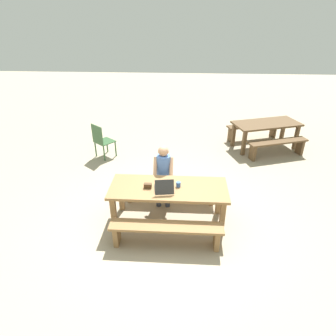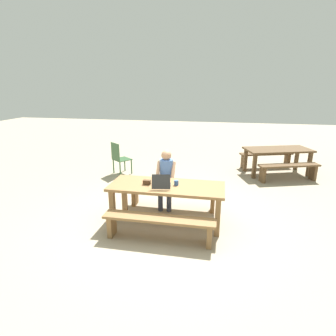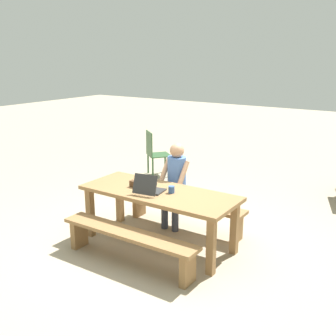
# 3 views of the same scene
# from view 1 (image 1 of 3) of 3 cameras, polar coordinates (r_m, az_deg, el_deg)

# --- Properties ---
(ground_plane) EXTENTS (30.00, 30.00, 0.00)m
(ground_plane) POSITION_cam_1_polar(r_m,az_deg,el_deg) (5.52, 0.09, -10.41)
(ground_plane) COLOR tan
(picnic_table_front) EXTENTS (2.09, 0.83, 0.75)m
(picnic_table_front) POSITION_cam_1_polar(r_m,az_deg,el_deg) (5.14, 0.10, -4.80)
(picnic_table_front) COLOR olive
(picnic_table_front) RESTS_ON ground
(bench_near) EXTENTS (1.86, 0.30, 0.42)m
(bench_near) POSITION_cam_1_polar(r_m,az_deg,el_deg) (4.81, -0.37, -12.24)
(bench_near) COLOR olive
(bench_near) RESTS_ON ground
(bench_far) EXTENTS (1.86, 0.30, 0.42)m
(bench_far) POSITION_cam_1_polar(r_m,az_deg,el_deg) (5.85, 0.47, -3.96)
(bench_far) COLOR olive
(bench_far) RESTS_ON ground
(laptop) EXTENTS (0.37, 0.39, 0.26)m
(laptop) POSITION_cam_1_polar(r_m,az_deg,el_deg) (4.95, -0.79, -3.96)
(laptop) COLOR #2D2D2D
(laptop) RESTS_ON picnic_table_front
(small_pouch) EXTENTS (0.13, 0.07, 0.09)m
(small_pouch) POSITION_cam_1_polar(r_m,az_deg,el_deg) (5.05, -4.04, -3.52)
(small_pouch) COLOR #4C331E
(small_pouch) RESTS_ON picnic_table_front
(coffee_mug) EXTENTS (0.08, 0.08, 0.09)m
(coffee_mug) POSITION_cam_1_polar(r_m,az_deg,el_deg) (5.08, 2.07, -3.26)
(coffee_mug) COLOR #335693
(coffee_mug) RESTS_ON picnic_table_front
(person_seated) EXTENTS (0.38, 0.39, 1.25)m
(person_seated) POSITION_cam_1_polar(r_m,az_deg,el_deg) (5.63, -0.92, -0.77)
(person_seated) COLOR #333847
(person_seated) RESTS_ON ground
(plastic_chair) EXTENTS (0.62, 0.62, 0.94)m
(plastic_chair) POSITION_cam_1_polar(r_m,az_deg,el_deg) (7.81, -13.00, 5.39)
(plastic_chair) COLOR #335933
(plastic_chair) RESTS_ON ground
(picnic_table_mid) EXTENTS (2.00, 1.37, 0.75)m
(picnic_table_mid) POSITION_cam_1_polar(r_m,az_deg,el_deg) (8.62, 18.91, 7.81)
(picnic_table_mid) COLOR brown
(picnic_table_mid) RESTS_ON ground
(bench_mid_south) EXTENTS (1.66, 0.81, 0.46)m
(bench_mid_south) POSITION_cam_1_polar(r_m,az_deg,el_deg) (8.23, 20.95, 4.27)
(bench_mid_south) COLOR brown
(bench_mid_south) RESTS_ON ground
(bench_mid_north) EXTENTS (1.66, 0.81, 0.46)m
(bench_mid_north) POSITION_cam_1_polar(r_m,az_deg,el_deg) (9.23, 16.51, 7.56)
(bench_mid_north) COLOR brown
(bench_mid_north) RESTS_ON ground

